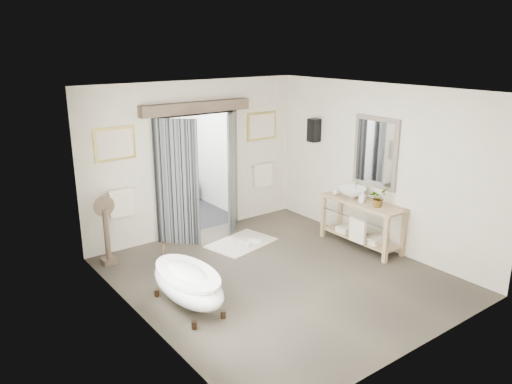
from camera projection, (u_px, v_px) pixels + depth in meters
ground_plane at (279, 276)px, 7.89m from camera, size 5.00×5.00×0.00m
room_shell at (284, 164)px, 7.23m from camera, size 4.52×5.02×2.91m
shower_room at (161, 171)px, 10.69m from camera, size 2.22×2.01×2.51m
back_wall_dressing at (200, 154)px, 9.21m from camera, size 3.82×0.70×2.52m
clawfoot_tub at (188, 283)px, 6.87m from camera, size 0.68×1.52×0.74m
vanity at (361, 220)px, 8.91m from camera, size 0.57×1.60×0.85m
pedestal_mirror at (107, 235)px, 8.23m from camera, size 0.35×0.22×1.18m
rug at (241, 243)px, 9.18m from camera, size 1.35×1.04×0.01m
slippers at (249, 242)px, 9.13m from camera, size 0.43×0.27×0.05m
basin at (352, 193)px, 9.00m from camera, size 0.58×0.58×0.18m
plant at (378, 197)px, 8.49m from camera, size 0.34×0.31×0.33m
soap_bottle_a at (362, 197)px, 8.74m from camera, size 0.12×0.12×0.21m
soap_bottle_b at (336, 191)px, 9.19m from camera, size 0.15×0.15×0.16m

